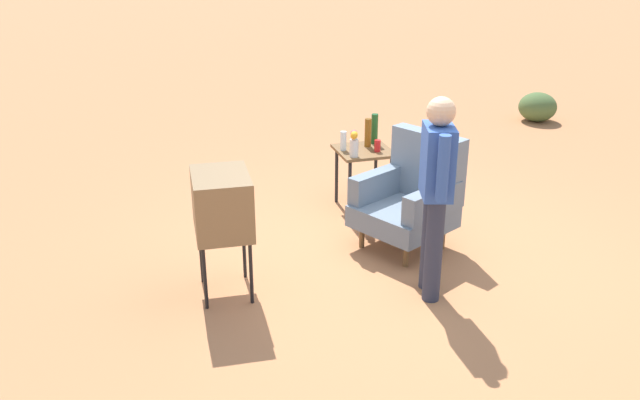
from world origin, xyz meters
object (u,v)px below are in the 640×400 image
Objects in this scene: armchair at (411,195)px; person_standing at (436,186)px; side_table at (364,158)px; bottle_tall_amber at (368,133)px; flower_vase at (354,142)px; tv_on_stand at (222,204)px; bottle_wine_green at (375,129)px; soda_can_red at (377,146)px; bottle_short_clear at (343,141)px.

person_standing is at bearing -12.72° from armchair.
bottle_tall_amber is at bearing 140.51° from side_table.
side_table is 2.45× the size of flower_vase.
armchair is 0.89m from flower_vase.
armchair is 1.03× the size of tv_on_stand.
person_standing is 5.12× the size of bottle_wine_green.
side_table is 0.36m from flower_vase.
armchair is at bearing 2.46° from bottle_tall_amber.
bottle_tall_amber is (0.09, -0.10, -0.01)m from bottle_wine_green.
soda_can_red is 0.46× the size of flower_vase.
armchair is at bearing 18.04° from bottle_short_clear.
armchair reaches higher than bottle_tall_amber.
flower_vase is (0.09, -0.29, 0.09)m from soda_can_red.
bottle_wine_green reaches higher than flower_vase.
armchair is 1.86m from tv_on_stand.
soda_can_red is at bearing -179.43° from armchair.
tv_on_stand is at bearing -51.16° from flower_vase.
bottle_short_clear is 0.62× the size of bottle_wine_green.
armchair is at bearing 103.08° from tv_on_stand.
soda_can_red is at bearing 47.33° from side_table.
bottle_wine_green is at bearing 134.38° from side_table.
bottle_tall_amber is at bearing 175.49° from person_standing.
flower_vase is (-1.68, -0.09, -0.14)m from person_standing.
tv_on_stand is at bearing -49.62° from bottle_tall_amber.
person_standing is at bearing -6.19° from soda_can_red.
flower_vase is at bearing -41.63° from bottle_tall_amber.
side_table is at bearing 129.85° from tv_on_stand.
tv_on_stand is 0.63× the size of person_standing.
flower_vase is (-1.21, 1.50, 0.02)m from tv_on_stand.
side_table is 2.03× the size of bottle_wine_green.
tv_on_stand reaches higher than bottle_short_clear.
tv_on_stand reaches higher than bottle_wine_green.
side_table is 5.33× the size of soda_can_red.
bottle_wine_green is at bearing 177.09° from armchair.
side_table is (-0.98, -0.12, 0.05)m from armchair.
bottle_short_clear is (-1.91, -0.13, -0.19)m from person_standing.
bottle_wine_green is (-0.14, 0.39, 0.06)m from bottle_short_clear.
bottle_short_clear is at bearing -170.67° from flower_vase.
bottle_wine_green reaches higher than soda_can_red.
flower_vase is (0.36, -0.35, -0.01)m from bottle_wine_green.
bottle_tall_amber is (-1.48, 1.75, 0.02)m from tv_on_stand.
tv_on_stand is 3.89× the size of flower_vase.
person_standing is 2.06m from bottle_wine_green.
bottle_wine_green is (-1.15, 0.06, 0.31)m from armchair.
bottle_wine_green is at bearing 172.77° from person_standing.
side_table is at bearing 177.50° from person_standing.
person_standing is 6.19× the size of flower_vase.
bottle_tall_amber is 0.37m from flower_vase.
soda_can_red is (0.10, 0.11, 0.16)m from side_table.
side_table is at bearing -173.09° from armchair.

